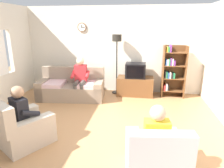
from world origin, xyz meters
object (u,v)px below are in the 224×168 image
(bookshelf, at_px, (172,71))
(armchair_near_bookshelf, at_px, (155,160))
(couch, at_px, (72,88))
(person_in_right_armchair, at_px, (155,137))
(armchair_near_window, at_px, (22,129))
(tv_stand, at_px, (135,86))
(tv, at_px, (136,70))
(person_on_couch, at_px, (80,77))
(person_in_left_armchair, at_px, (25,112))
(floor_lamp, at_px, (117,48))

(bookshelf, bearing_deg, armchair_near_bookshelf, -100.14)
(couch, xyz_separation_m, person_in_right_armchair, (2.30, -2.89, 0.29))
(person_in_right_armchair, bearing_deg, armchair_near_window, 170.04)
(couch, relative_size, bookshelf, 1.26)
(bookshelf, height_order, armchair_near_bookshelf, bookshelf)
(couch, relative_size, person_in_right_armchair, 1.76)
(tv_stand, relative_size, tv, 1.83)
(tv, bearing_deg, person_on_couch, -157.26)
(couch, height_order, person_in_right_armchair, person_in_right_armchair)
(couch, height_order, person_in_left_armchair, person_in_left_armchair)
(couch, distance_m, floor_lamp, 1.83)
(armchair_near_bookshelf, bearing_deg, tv, 97.15)
(armchair_near_bookshelf, bearing_deg, person_in_left_armchair, 166.00)
(tv_stand, xyz_separation_m, person_in_left_armchair, (-1.87, -2.97, 0.32))
(person_in_left_armchair, height_order, person_in_right_armchair, same)
(floor_lamp, bearing_deg, armchair_near_bookshelf, -74.12)
(couch, height_order, tv_stand, couch)
(couch, xyz_separation_m, armchair_near_window, (-0.05, -2.48, -0.02))
(person_on_couch, relative_size, person_in_right_armchair, 1.11)
(armchair_near_window, distance_m, person_in_right_armchair, 2.41)
(tv, relative_size, person_in_right_armchair, 0.54)
(armchair_near_window, distance_m, person_on_couch, 2.44)
(bookshelf, relative_size, person_on_couch, 1.27)
(person_on_couch, distance_m, person_in_left_armchair, 2.32)
(person_in_left_armchair, bearing_deg, tv, 57.57)
(armchair_near_bookshelf, distance_m, person_on_couch, 3.52)
(floor_lamp, height_order, armchair_near_window, floor_lamp)
(tv, bearing_deg, bookshelf, 5.03)
(tv, height_order, person_on_couch, person_on_couch)
(floor_lamp, relative_size, person_on_couch, 1.49)
(bookshelf, relative_size, person_in_left_armchair, 1.40)
(person_on_couch, relative_size, person_in_left_armchair, 1.11)
(floor_lamp, relative_size, person_in_left_armchair, 1.65)
(bookshelf, bearing_deg, person_on_couch, -164.23)
(floor_lamp, xyz_separation_m, armchair_near_bookshelf, (1.04, -3.65, -1.16))
(person_in_right_armchair, bearing_deg, armchair_near_bookshelf, -82.90)
(bookshelf, xyz_separation_m, person_in_right_armchair, (-0.66, -3.53, -0.20))
(person_in_left_armchair, bearing_deg, bookshelf, 45.77)
(couch, bearing_deg, person_on_couch, -19.02)
(couch, height_order, floor_lamp, floor_lamp)
(person_in_left_armchair, bearing_deg, couch, 89.87)
(person_on_couch, bearing_deg, person_in_right_armchair, -54.59)
(couch, distance_m, person_in_left_armchair, 2.42)
(floor_lamp, bearing_deg, tv, -11.71)
(couch, relative_size, person_in_left_armchair, 1.76)
(person_on_couch, bearing_deg, armchair_near_window, -98.89)
(person_in_right_armchair, bearing_deg, person_on_couch, 125.41)
(person_in_left_armchair, xyz_separation_m, person_in_right_armchair, (2.30, -0.49, 0.00))
(floor_lamp, xyz_separation_m, person_in_left_armchair, (-1.28, -3.07, -0.85))
(tv, relative_size, armchair_near_bookshelf, 0.62)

